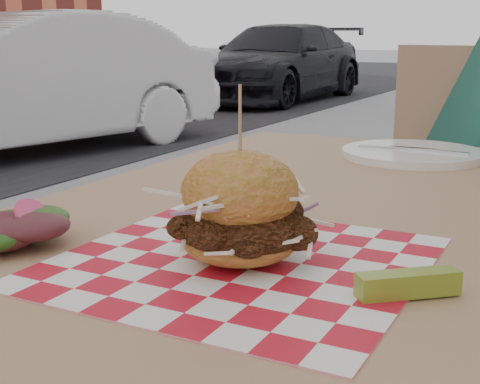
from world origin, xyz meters
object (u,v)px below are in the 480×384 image
at_px(car_white, 19,83).
at_px(patio_chair, 465,201).
at_px(sandwich, 240,214).
at_px(patio_table, 337,261).
at_px(car_dark, 278,62).

height_order(car_white, patio_chair, car_white).
height_order(patio_chair, sandwich, patio_chair).
distance_m(patio_table, sandwich, 0.30).
bearing_deg(patio_chair, car_dark, 133.74).
bearing_deg(car_white, sandwich, -27.41).
bearing_deg(car_dark, car_white, -88.65).
bearing_deg(sandwich, car_white, 137.97).
xyz_separation_m(patio_table, sandwich, (-0.01, -0.27, 0.13)).
bearing_deg(sandwich, car_dark, 114.09).
bearing_deg(sandwich, patio_chair, 88.04).
height_order(car_dark, patio_chair, car_dark).
relative_size(patio_table, patio_chair, 1.26).
height_order(patio_table, sandwich, sandwich).
xyz_separation_m(car_dark, patio_chair, (3.94, -7.50, -0.01)).
bearing_deg(patio_table, patio_chair, 88.33).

